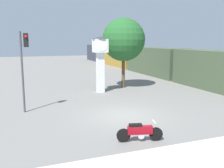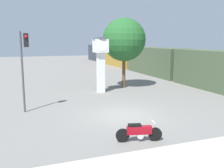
% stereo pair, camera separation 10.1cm
% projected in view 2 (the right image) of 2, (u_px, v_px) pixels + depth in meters
% --- Properties ---
extents(ground_plane, '(120.00, 120.00, 0.00)m').
position_uv_depth(ground_plane, '(123.00, 115.00, 14.38)').
color(ground_plane, slate).
extents(motorcycle, '(1.96, 0.65, 0.88)m').
position_uv_depth(motorcycle, '(139.00, 132.00, 10.57)').
color(motorcycle, black).
rests_on(motorcycle, ground_plane).
extents(clock_tower, '(1.29, 1.29, 4.59)m').
position_uv_depth(clock_tower, '(101.00, 56.00, 20.40)').
color(clock_tower, white).
rests_on(clock_tower, ground_plane).
extents(freight_train, '(2.80, 45.61, 3.40)m').
position_uv_depth(freight_train, '(136.00, 58.00, 37.19)').
color(freight_train, '#425138').
rests_on(freight_train, ground_plane).
extents(traffic_light, '(0.50, 0.35, 4.78)m').
position_uv_depth(traffic_light, '(24.00, 58.00, 14.55)').
color(traffic_light, '#47474C').
rests_on(traffic_light, ground_plane).
extents(street_tree, '(3.86, 3.86, 6.28)m').
position_uv_depth(street_tree, '(124.00, 40.00, 22.29)').
color(street_tree, brown).
rests_on(street_tree, ground_plane).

